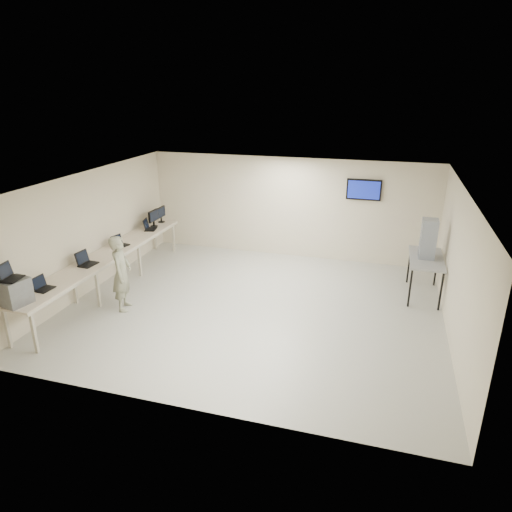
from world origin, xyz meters
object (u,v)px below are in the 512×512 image
(equipment_box, at_px, (15,292))
(soldier, at_px, (122,273))
(workbench, at_px, (108,257))
(side_table, at_px, (426,260))

(equipment_box, height_order, soldier, soldier)
(workbench, distance_m, equipment_box, 2.77)
(workbench, bearing_deg, soldier, -42.97)
(workbench, xyz_separation_m, soldier, (0.88, -0.82, 0.01))
(workbench, distance_m, side_table, 7.39)
(equipment_box, distance_m, side_table, 8.52)
(equipment_box, bearing_deg, workbench, 99.83)
(workbench, xyz_separation_m, equipment_box, (-0.06, -2.75, 0.32))
(side_table, bearing_deg, workbench, -166.58)
(equipment_box, relative_size, soldier, 0.29)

